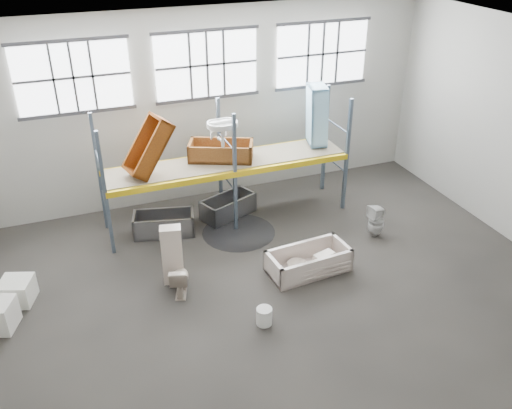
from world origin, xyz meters
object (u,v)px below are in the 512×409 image
bucket (264,316)px  rust_tub_flat (221,151)px  bathtub_beige (308,261)px  toilet_beige (180,279)px  steel_tub_right (228,206)px  toilet_white (376,221)px  blue_tub_upright (317,115)px  cistern_tall (172,255)px  steel_tub_left (164,224)px

bucket → rust_tub_flat: bearing=82.8°
rust_tub_flat → bathtub_beige: bearing=-71.5°
toilet_beige → steel_tub_right: bearing=-106.9°
bathtub_beige → toilet_beige: 2.82m
bathtub_beige → bucket: size_ratio=4.99×
toilet_white → blue_tub_upright: (-0.57, 2.28, 1.98)m
bathtub_beige → cistern_tall: cistern_tall is taller
rust_tub_flat → steel_tub_left: bearing=-168.7°
toilet_beige → bucket: bearing=148.6°
steel_tub_right → blue_tub_upright: (2.45, 0.06, 2.14)m
toilet_beige → bucket: toilet_beige is taller
toilet_white → bathtub_beige: bearing=-78.7°
bucket → cistern_tall: bearing=123.7°
toilet_white → bucket: bearing=-69.2°
steel_tub_left → blue_tub_upright: (4.20, 0.35, 2.13)m
toilet_white → steel_tub_left: (-4.77, 1.93, -0.15)m
toilet_beige → blue_tub_upright: size_ratio=0.45×
toilet_beige → steel_tub_left: bearing=-76.2°
bathtub_beige → rust_tub_flat: (-1.00, 3.00, 1.56)m
bathtub_beige → cistern_tall: (-2.84, 0.68, 0.41)m
toilet_white → steel_tub_right: (-3.02, 2.22, -0.16)m
cistern_tall → rust_tub_flat: rust_tub_flat is taller
toilet_beige → steel_tub_left: 2.45m
steel_tub_right → bucket: bearing=-99.0°
blue_tub_upright → toilet_white: bearing=-76.0°
toilet_white → toilet_beige: bearing=-91.9°
blue_tub_upright → toilet_beige: bearing=-147.6°
steel_tub_right → blue_tub_upright: 3.25m
toilet_beige → blue_tub_upright: bearing=-129.1°
cistern_tall → steel_tub_right: cistern_tall is taller
cistern_tall → blue_tub_upright: 5.30m
cistern_tall → rust_tub_flat: size_ratio=0.86×
rust_tub_flat → bucket: rust_tub_flat is taller
steel_tub_left → rust_tub_flat: bearing=11.3°
rust_tub_flat → blue_tub_upright: blue_tub_upright is taller
blue_tub_upright → bucket: 5.76m
steel_tub_left → steel_tub_right: 1.77m
toilet_beige → bucket: 1.97m
bathtub_beige → bucket: 2.00m
cistern_tall → steel_tub_right: (1.97, 2.29, -0.41)m
toilet_beige → bucket: size_ratio=1.92×
steel_tub_right → cistern_tall: bearing=-130.8°
steel_tub_right → toilet_beige: bearing=-125.4°
toilet_beige → rust_tub_flat: size_ratio=0.44×
steel_tub_left → blue_tub_upright: 4.72m
cistern_tall → bucket: bearing=-44.2°
bathtub_beige → blue_tub_upright: blue_tub_upright is taller
toilet_beige → steel_tub_right: toilet_beige is taller
toilet_beige → cistern_tall: size_ratio=0.51×
bathtub_beige → bucket: (-1.54, -1.27, -0.08)m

